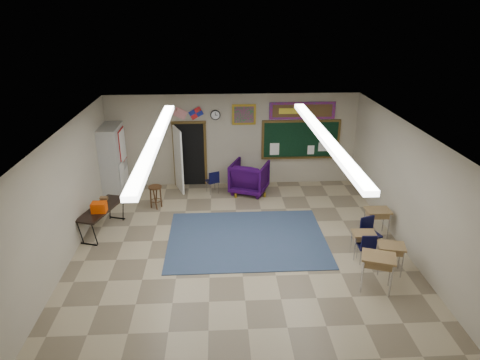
{
  "coord_description": "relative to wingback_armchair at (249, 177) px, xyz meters",
  "views": [
    {
      "loc": [
        -0.49,
        -8.72,
        5.58
      ],
      "look_at": [
        0.06,
        1.5,
        1.35
      ],
      "focal_mm": 32.0,
      "sensor_mm": 36.0,
      "label": 1
    }
  ],
  "objects": [
    {
      "name": "front_wall",
      "position": [
        -0.48,
        -8.27,
        1.0
      ],
      "size": [
        8.0,
        0.04,
        3.0
      ],
      "primitive_type": "cube",
      "color": "#AFA58E",
      "rests_on": "floor"
    },
    {
      "name": "student_chair_desk_a",
      "position": [
        2.39,
        -4.14,
        -0.11
      ],
      "size": [
        0.4,
        0.4,
        0.77
      ],
      "primitive_type": null,
      "rotation": [
        0.0,
        0.0,
        3.1
      ],
      "color": "black",
      "rests_on": "floor"
    },
    {
      "name": "wall_flags",
      "position": [
        -1.88,
        0.67,
        1.98
      ],
      "size": [
        1.16,
        0.06,
        0.7
      ],
      "primitive_type": null,
      "color": "red",
      "rests_on": "back_wall"
    },
    {
      "name": "right_wall",
      "position": [
        3.52,
        -3.77,
        1.0
      ],
      "size": [
        0.04,
        9.0,
        3.0
      ],
      "primitive_type": "cube",
      "color": "#AFA58E",
      "rests_on": "floor"
    },
    {
      "name": "chalkboard",
      "position": [
        1.72,
        0.69,
        0.97
      ],
      "size": [
        2.55,
        0.14,
        1.3
      ],
      "color": "#513B17",
      "rests_on": "back_wall"
    },
    {
      "name": "wooden_stool",
      "position": [
        -2.82,
        -0.99,
        -0.15
      ],
      "size": [
        0.38,
        0.38,
        0.68
      ],
      "color": "#4B2D16",
      "rests_on": "floor"
    },
    {
      "name": "student_chair_desk_b",
      "position": [
        2.66,
        -3.68,
        -0.08
      ],
      "size": [
        0.54,
        0.54,
        0.84
      ],
      "primitive_type": null,
      "rotation": [
        0.0,
        0.0,
        0.34
      ],
      "color": "black",
      "rests_on": "floor"
    },
    {
      "name": "student_desk_front_right",
      "position": [
        3.07,
        -2.95,
        -0.09
      ],
      "size": [
        0.62,
        0.46,
        0.74
      ],
      "rotation": [
        0.0,
        0.0,
        -0.01
      ],
      "color": "brown",
      "rests_on": "floor"
    },
    {
      "name": "bulletin_board",
      "position": [
        1.72,
        0.7,
        1.95
      ],
      "size": [
        2.1,
        0.05,
        0.55
      ],
      "color": "red",
      "rests_on": "back_wall"
    },
    {
      "name": "fluorescent_strips",
      "position": [
        -0.48,
        -3.77,
        2.44
      ],
      "size": [
        3.86,
        6.0,
        0.1
      ],
      "primitive_type": null,
      "color": "white",
      "rests_on": "ceiling"
    },
    {
      "name": "folding_table",
      "position": [
        -4.03,
        -2.35,
        -0.13
      ],
      "size": [
        0.99,
        1.73,
        0.93
      ],
      "rotation": [
        0.0,
        0.0,
        -0.29
      ],
      "color": "black",
      "rests_on": "floor"
    },
    {
      "name": "wingback_armchair",
      "position": [
        0.0,
        0.0,
        0.0
      ],
      "size": [
        1.39,
        1.41,
        1.0
      ],
      "primitive_type": "imported",
      "rotation": [
        0.0,
        0.0,
        2.76
      ],
      "color": "#210535",
      "rests_on": "floor"
    },
    {
      "name": "student_desk_back_left",
      "position": [
        2.27,
        -5.18,
        -0.05
      ],
      "size": [
        0.8,
        0.7,
        0.81
      ],
      "rotation": [
        0.0,
        0.0,
        -0.34
      ],
      "color": "brown",
      "rests_on": "floor"
    },
    {
      "name": "doorway",
      "position": [
        -1.98,
        0.58,
        0.56
      ],
      "size": [
        1.1,
        0.89,
        2.16
      ],
      "color": "black",
      "rests_on": "back_wall"
    },
    {
      "name": "area_rug",
      "position": [
        -0.28,
        -2.97,
        -0.49
      ],
      "size": [
        4.0,
        3.0,
        0.02
      ],
      "primitive_type": "cube",
      "color": "navy",
      "rests_on": "floor"
    },
    {
      "name": "floor",
      "position": [
        -0.48,
        -3.77,
        -0.5
      ],
      "size": [
        9.0,
        9.0,
        0.0
      ],
      "primitive_type": "plane",
      "color": "tan",
      "rests_on": "ground"
    },
    {
      "name": "student_desk_back_right",
      "position": [
        2.79,
        -4.58,
        -0.11
      ],
      "size": [
        0.66,
        0.56,
        0.69
      ],
      "rotation": [
        0.0,
        0.0,
        -0.23
      ],
      "color": "brown",
      "rests_on": "floor"
    },
    {
      "name": "wall_clock",
      "position": [
        -1.03,
        0.7,
        1.85
      ],
      "size": [
        0.32,
        0.05,
        0.32
      ],
      "color": "black",
      "rests_on": "back_wall"
    },
    {
      "name": "back_wall",
      "position": [
        -0.48,
        0.73,
        1.0
      ],
      "size": [
        8.0,
        0.04,
        3.0
      ],
      "primitive_type": "cube",
      "color": "#AFA58E",
      "rests_on": "floor"
    },
    {
      "name": "storage_cabinet",
      "position": [
        -4.2,
        0.08,
        0.6
      ],
      "size": [
        0.59,
        1.25,
        2.2
      ],
      "color": "#AFAFAA",
      "rests_on": "floor"
    },
    {
      "name": "student_desk_front_left",
      "position": [
        2.39,
        -3.93,
        -0.14
      ],
      "size": [
        0.55,
        0.42,
        0.64
      ],
      "rotation": [
        0.0,
        0.0,
        -0.04
      ],
      "color": "brown",
      "rests_on": "floor"
    },
    {
      "name": "framed_art_print",
      "position": [
        -0.13,
        0.7,
        1.85
      ],
      "size": [
        0.75,
        0.05,
        0.65
      ],
      "color": "#AC8621",
      "rests_on": "back_wall"
    },
    {
      "name": "ceiling",
      "position": [
        -0.48,
        -3.77,
        2.5
      ],
      "size": [
        8.0,
        9.0,
        0.04
      ],
      "primitive_type": "cube",
      "color": "silver",
      "rests_on": "back_wall"
    },
    {
      "name": "left_wall",
      "position": [
        -4.48,
        -3.77,
        1.0
      ],
      "size": [
        0.04,
        9.0,
        3.0
      ],
      "primitive_type": "cube",
      "color": "#AFA58E",
      "rests_on": "floor"
    },
    {
      "name": "student_chair_reading",
      "position": [
        -1.17,
        -0.01,
        -0.12
      ],
      "size": [
        0.5,
        0.5,
        0.75
      ],
      "primitive_type": null,
      "rotation": [
        0.0,
        0.0,
        3.55
      ],
      "color": "black",
      "rests_on": "floor"
    }
  ]
}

